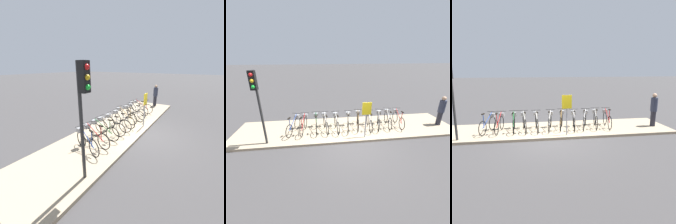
% 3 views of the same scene
% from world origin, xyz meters
% --- Properties ---
extents(ground_plane, '(120.00, 120.00, 0.00)m').
position_xyz_m(ground_plane, '(0.00, 0.00, 0.00)').
color(ground_plane, '#423F3F').
extents(sidewalk, '(12.04, 2.87, 0.12)m').
position_xyz_m(sidewalk, '(0.00, 1.44, 0.06)').
color(sidewalk, tan).
rests_on(sidewalk, ground_plane).
extents(parked_bicycle_0, '(0.63, 1.54, 0.99)m').
position_xyz_m(parked_bicycle_0, '(-2.88, 1.30, 0.56)').
color(parked_bicycle_0, black).
rests_on(parked_bicycle_0, sidewalk).
extents(parked_bicycle_1, '(0.46, 1.60, 0.99)m').
position_xyz_m(parked_bicycle_1, '(-2.38, 1.32, 0.56)').
color(parked_bicycle_1, black).
rests_on(parked_bicycle_1, sidewalk).
extents(parked_bicycle_2, '(0.46, 1.61, 0.99)m').
position_xyz_m(parked_bicycle_2, '(-1.73, 1.38, 0.56)').
color(parked_bicycle_2, black).
rests_on(parked_bicycle_2, sidewalk).
extents(parked_bicycle_3, '(0.46, 1.60, 0.99)m').
position_xyz_m(parked_bicycle_3, '(-1.23, 1.36, 0.56)').
color(parked_bicycle_3, black).
rests_on(parked_bicycle_3, sidewalk).
extents(parked_bicycle_4, '(0.46, 1.61, 0.99)m').
position_xyz_m(parked_bicycle_4, '(-0.64, 1.33, 0.56)').
color(parked_bicycle_4, black).
rests_on(parked_bicycle_4, sidewalk).
extents(parked_bicycle_5, '(0.48, 1.59, 0.99)m').
position_xyz_m(parked_bicycle_5, '(0.01, 1.34, 0.56)').
color(parked_bicycle_5, black).
rests_on(parked_bicycle_5, sidewalk).
extents(parked_bicycle_6, '(0.51, 1.58, 0.99)m').
position_xyz_m(parked_bicycle_6, '(0.59, 1.47, 0.56)').
color(parked_bicycle_6, black).
rests_on(parked_bicycle_6, sidewalk).
extents(parked_bicycle_7, '(0.46, 1.60, 0.99)m').
position_xyz_m(parked_bicycle_7, '(1.20, 1.30, 0.56)').
color(parked_bicycle_7, black).
rests_on(parked_bicycle_7, sidewalk).
extents(parked_bicycle_8, '(0.65, 1.53, 0.99)m').
position_xyz_m(parked_bicycle_8, '(1.76, 1.34, 0.56)').
color(parked_bicycle_8, black).
rests_on(parked_bicycle_8, sidewalk).
extents(parked_bicycle_9, '(0.48, 1.59, 0.99)m').
position_xyz_m(parked_bicycle_9, '(2.35, 1.46, 0.56)').
color(parked_bicycle_9, black).
rests_on(parked_bicycle_9, sidewalk).
extents(parked_bicycle_10, '(0.46, 1.61, 0.99)m').
position_xyz_m(parked_bicycle_10, '(2.94, 1.41, 0.56)').
color(parked_bicycle_10, black).
rests_on(parked_bicycle_10, sidewalk).
extents(pedestrian, '(0.34, 0.34, 1.71)m').
position_xyz_m(pedestrian, '(5.35, 1.13, 1.02)').
color(pedestrian, '#23232D').
rests_on(pedestrian, sidewalk).
extents(sign_post, '(0.44, 0.07, 1.82)m').
position_xyz_m(sign_post, '(0.66, 0.29, 1.36)').
color(sign_post, '#99999E').
rests_on(sign_post, sidewalk).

